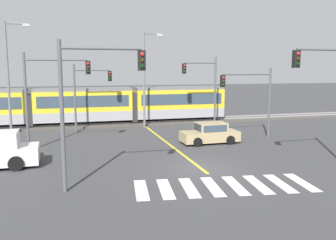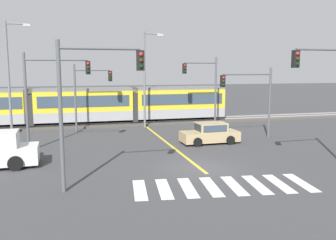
# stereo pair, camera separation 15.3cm
# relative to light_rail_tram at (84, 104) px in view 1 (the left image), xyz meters

# --- Properties ---
(ground_plane) EXTENTS (200.00, 200.00, 0.00)m
(ground_plane) POSITION_rel_light_rail_tram_xyz_m (5.58, -16.90, -2.05)
(ground_plane) COLOR #3D3D3F
(track_bed) EXTENTS (120.00, 4.00, 0.18)m
(track_bed) POSITION_rel_light_rail_tram_xyz_m (5.58, 0.01, -1.96)
(track_bed) COLOR #4C4742
(track_bed) RESTS_ON ground
(rail_near) EXTENTS (120.00, 0.08, 0.10)m
(rail_near) POSITION_rel_light_rail_tram_xyz_m (5.58, -0.71, -1.82)
(rail_near) COLOR #939399
(rail_near) RESTS_ON track_bed
(rail_far) EXTENTS (120.00, 0.08, 0.10)m
(rail_far) POSITION_rel_light_rail_tram_xyz_m (5.58, 0.73, -1.82)
(rail_far) COLOR #939399
(rail_far) RESTS_ON track_bed
(light_rail_tram) EXTENTS (28.00, 2.64, 3.43)m
(light_rail_tram) POSITION_rel_light_rail_tram_xyz_m (0.00, 0.00, 0.00)
(light_rail_tram) COLOR #9E9EA3
(light_rail_tram) RESTS_ON track_bed
(crosswalk_stripe_0) EXTENTS (0.91, 2.85, 0.01)m
(crosswalk_stripe_0) POSITION_rel_light_rail_tram_xyz_m (1.76, -19.55, -2.04)
(crosswalk_stripe_0) COLOR silver
(crosswalk_stripe_0) RESTS_ON ground
(crosswalk_stripe_1) EXTENTS (0.91, 2.85, 0.01)m
(crosswalk_stripe_1) POSITION_rel_light_rail_tram_xyz_m (2.85, -19.69, -2.04)
(crosswalk_stripe_1) COLOR silver
(crosswalk_stripe_1) RESTS_ON ground
(crosswalk_stripe_2) EXTENTS (0.91, 2.85, 0.01)m
(crosswalk_stripe_2) POSITION_rel_light_rail_tram_xyz_m (3.94, -19.83, -2.04)
(crosswalk_stripe_2) COLOR silver
(crosswalk_stripe_2) RESTS_ON ground
(crosswalk_stripe_3) EXTENTS (0.91, 2.85, 0.01)m
(crosswalk_stripe_3) POSITION_rel_light_rail_tram_xyz_m (5.03, -19.97, -2.04)
(crosswalk_stripe_3) COLOR silver
(crosswalk_stripe_3) RESTS_ON ground
(crosswalk_stripe_4) EXTENTS (0.91, 2.85, 0.01)m
(crosswalk_stripe_4) POSITION_rel_light_rail_tram_xyz_m (6.12, -20.11, -2.04)
(crosswalk_stripe_4) COLOR silver
(crosswalk_stripe_4) RESTS_ON ground
(crosswalk_stripe_5) EXTENTS (0.91, 2.85, 0.01)m
(crosswalk_stripe_5) POSITION_rel_light_rail_tram_xyz_m (7.21, -20.25, -2.04)
(crosswalk_stripe_5) COLOR silver
(crosswalk_stripe_5) RESTS_ON ground
(crosswalk_stripe_6) EXTENTS (0.91, 2.85, 0.01)m
(crosswalk_stripe_6) POSITION_rel_light_rail_tram_xyz_m (8.31, -20.39, -2.04)
(crosswalk_stripe_6) COLOR silver
(crosswalk_stripe_6) RESTS_ON ground
(crosswalk_stripe_7) EXTENTS (0.91, 2.85, 0.01)m
(crosswalk_stripe_7) POSITION_rel_light_rail_tram_xyz_m (9.40, -20.53, -2.04)
(crosswalk_stripe_7) COLOR silver
(crosswalk_stripe_7) RESTS_ON ground
(lane_centre_line) EXTENTS (0.20, 16.04, 0.01)m
(lane_centre_line) POSITION_rel_light_rail_tram_xyz_m (5.58, -10.02, -2.04)
(lane_centre_line) COLOR gold
(lane_centre_line) RESTS_ON ground
(sedan_crossing) EXTENTS (4.23, 1.98, 1.52)m
(sedan_crossing) POSITION_rel_light_rail_tram_xyz_m (8.57, -10.85, -1.35)
(sedan_crossing) COLOR tan
(sedan_crossing) RESTS_ON ground
(traffic_light_near_left) EXTENTS (3.75, 0.38, 6.61)m
(traffic_light_near_left) POSITION_rel_light_rail_tram_xyz_m (-0.35, -18.93, 2.33)
(traffic_light_near_left) COLOR #515459
(traffic_light_near_left) RESTS_ON ground
(traffic_light_mid_left) EXTENTS (4.25, 0.38, 6.44)m
(traffic_light_mid_left) POSITION_rel_light_rail_tram_xyz_m (-2.56, -10.08, 2.22)
(traffic_light_mid_left) COLOR #515459
(traffic_light_mid_left) RESTS_ON ground
(traffic_light_far_right) EXTENTS (3.25, 0.38, 6.46)m
(traffic_light_far_right) POSITION_rel_light_rail_tram_xyz_m (10.60, -4.46, 2.13)
(traffic_light_far_right) COLOR #515459
(traffic_light_far_right) RESTS_ON ground
(traffic_light_near_right) EXTENTS (3.75, 0.38, 6.79)m
(traffic_light_near_right) POSITION_rel_light_rail_tram_xyz_m (12.43, -18.60, 2.42)
(traffic_light_near_right) COLOR #515459
(traffic_light_near_right) RESTS_ON ground
(traffic_light_mid_right) EXTENTS (4.25, 0.38, 5.50)m
(traffic_light_mid_right) POSITION_rel_light_rail_tram_xyz_m (12.33, -10.06, 1.60)
(traffic_light_mid_right) COLOR #515459
(traffic_light_mid_right) RESTS_ON ground
(traffic_light_far_left) EXTENTS (3.25, 0.38, 5.81)m
(traffic_light_far_left) POSITION_rel_light_rail_tram_xyz_m (0.28, -3.44, 1.73)
(traffic_light_far_left) COLOR #515459
(traffic_light_far_left) RESTS_ON ground
(street_lamp_west) EXTENTS (2.01, 0.28, 9.22)m
(street_lamp_west) POSITION_rel_light_rail_tram_xyz_m (-5.88, -3.05, 3.13)
(street_lamp_west) COLOR slate
(street_lamp_west) RESTS_ON ground
(street_lamp_centre) EXTENTS (1.83, 0.28, 8.74)m
(street_lamp_centre) POSITION_rel_light_rail_tram_xyz_m (5.51, -2.70, 2.86)
(street_lamp_centre) COLOR slate
(street_lamp_centre) RESTS_ON ground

